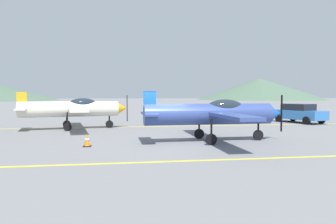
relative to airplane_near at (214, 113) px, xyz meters
name	(u,v)px	position (x,y,z in m)	size (l,w,h in m)	color
ground_plane	(163,143)	(-2.62, -0.19, -1.44)	(400.00, 400.00, 0.00)	slate
apron_line_near	(179,161)	(-2.62, -4.34, -1.44)	(80.00, 0.16, 0.01)	yellow
apron_line_far	(149,127)	(-2.62, 7.81, -1.44)	(80.00, 0.16, 0.01)	yellow
airplane_near	(214,113)	(0.00, 0.00, 0.00)	(7.38, 8.52, 2.56)	#33478C
airplane_mid	(74,108)	(-7.89, 6.93, 0.00)	(7.48, 8.54, 2.56)	silver
car_sedan	(299,113)	(10.39, 9.16, -0.60)	(3.09, 4.65, 1.62)	#3372BF
traffic_cone_front	(87,140)	(-6.22, -0.62, -1.15)	(0.36, 0.36, 0.59)	black
hill_centerleft	(259,89)	(64.77, 131.88, 3.98)	(63.33, 63.33, 10.84)	#4C6651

